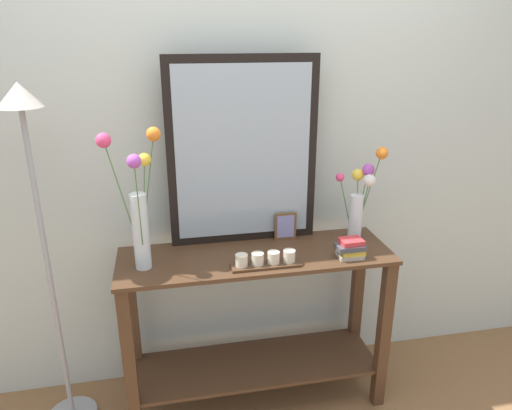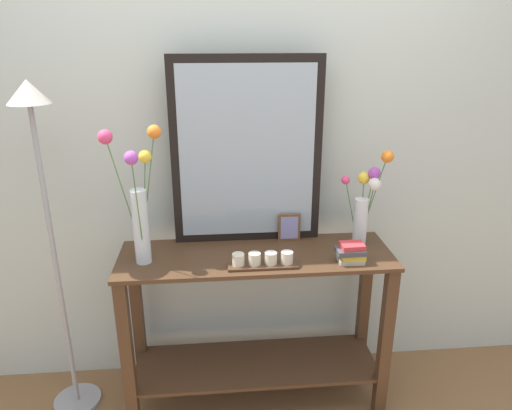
{
  "view_description": "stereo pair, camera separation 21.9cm",
  "coord_description": "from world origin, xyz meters",
  "px_view_note": "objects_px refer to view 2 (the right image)",
  "views": [
    {
      "loc": [
        -0.41,
        -2.02,
        1.86
      ],
      "look_at": [
        0.0,
        0.0,
        1.1
      ],
      "focal_mm": 33.32,
      "sensor_mm": 36.0,
      "label": 1
    },
    {
      "loc": [
        -0.19,
        -2.05,
        1.86
      ],
      "look_at": [
        0.0,
        0.0,
        1.1
      ],
      "focal_mm": 33.32,
      "sensor_mm": 36.0,
      "label": 2
    }
  ],
  "objects_px": {
    "candle_tray": "(263,261)",
    "console_table": "(256,314)",
    "mirror_leaning": "(247,153)",
    "picture_frame_small": "(289,227)",
    "floor_lamp": "(46,202)",
    "vase_right": "(366,202)",
    "book_stack": "(351,253)",
    "tall_vase_left": "(139,202)"
  },
  "relations": [
    {
      "from": "candle_tray",
      "to": "mirror_leaning",
      "type": "bearing_deg",
      "value": 98.54
    },
    {
      "from": "mirror_leaning",
      "to": "tall_vase_left",
      "type": "relative_size",
      "value": 1.45
    },
    {
      "from": "candle_tray",
      "to": "tall_vase_left",
      "type": "bearing_deg",
      "value": 170.54
    },
    {
      "from": "picture_frame_small",
      "to": "floor_lamp",
      "type": "height_order",
      "value": "floor_lamp"
    },
    {
      "from": "console_table",
      "to": "candle_tray",
      "type": "height_order",
      "value": "candle_tray"
    },
    {
      "from": "tall_vase_left",
      "to": "floor_lamp",
      "type": "distance_m",
      "value": 0.43
    },
    {
      "from": "mirror_leaning",
      "to": "tall_vase_left",
      "type": "bearing_deg",
      "value": -156.58
    },
    {
      "from": "tall_vase_left",
      "to": "picture_frame_small",
      "type": "bearing_deg",
      "value": 14.37
    },
    {
      "from": "candle_tray",
      "to": "floor_lamp",
      "type": "xyz_separation_m",
      "value": [
        -0.97,
        0.17,
        0.25
      ]
    },
    {
      "from": "mirror_leaning",
      "to": "picture_frame_small",
      "type": "distance_m",
      "value": 0.44
    },
    {
      "from": "mirror_leaning",
      "to": "book_stack",
      "type": "distance_m",
      "value": 0.68
    },
    {
      "from": "candle_tray",
      "to": "console_table",
      "type": "bearing_deg",
      "value": 98.42
    },
    {
      "from": "book_stack",
      "to": "floor_lamp",
      "type": "distance_m",
      "value": 1.41
    },
    {
      "from": "book_stack",
      "to": "console_table",
      "type": "bearing_deg",
      "value": 164.43
    },
    {
      "from": "console_table",
      "to": "tall_vase_left",
      "type": "relative_size",
      "value": 2.08
    },
    {
      "from": "picture_frame_small",
      "to": "floor_lamp",
      "type": "xyz_separation_m",
      "value": [
        -1.13,
        -0.1,
        0.21
      ]
    },
    {
      "from": "book_stack",
      "to": "floor_lamp",
      "type": "xyz_separation_m",
      "value": [
        -1.38,
        0.16,
        0.24
      ]
    },
    {
      "from": "tall_vase_left",
      "to": "floor_lamp",
      "type": "bearing_deg",
      "value": 169.63
    },
    {
      "from": "picture_frame_small",
      "to": "candle_tray",
      "type": "bearing_deg",
      "value": -121.04
    },
    {
      "from": "floor_lamp",
      "to": "console_table",
      "type": "bearing_deg",
      "value": -2.48
    },
    {
      "from": "candle_tray",
      "to": "picture_frame_small",
      "type": "relative_size",
      "value": 2.23
    },
    {
      "from": "console_table",
      "to": "vase_right",
      "type": "bearing_deg",
      "value": 5.26
    },
    {
      "from": "picture_frame_small",
      "to": "floor_lamp",
      "type": "distance_m",
      "value": 1.16
    },
    {
      "from": "mirror_leaning",
      "to": "picture_frame_small",
      "type": "relative_size",
      "value": 6.39
    },
    {
      "from": "picture_frame_small",
      "to": "book_stack",
      "type": "xyz_separation_m",
      "value": [
        0.25,
        -0.26,
        -0.03
      ]
    },
    {
      "from": "console_table",
      "to": "mirror_leaning",
      "type": "distance_m",
      "value": 0.81
    },
    {
      "from": "floor_lamp",
      "to": "tall_vase_left",
      "type": "bearing_deg",
      "value": -10.37
    },
    {
      "from": "vase_right",
      "to": "book_stack",
      "type": "bearing_deg",
      "value": -121.88
    },
    {
      "from": "candle_tray",
      "to": "book_stack",
      "type": "relative_size",
      "value": 2.34
    },
    {
      "from": "tall_vase_left",
      "to": "book_stack",
      "type": "height_order",
      "value": "tall_vase_left"
    },
    {
      "from": "mirror_leaning",
      "to": "vase_right",
      "type": "relative_size",
      "value": 1.84
    },
    {
      "from": "picture_frame_small",
      "to": "tall_vase_left",
      "type": "bearing_deg",
      "value": -165.63
    },
    {
      "from": "console_table",
      "to": "mirror_leaning",
      "type": "bearing_deg",
      "value": 98.62
    },
    {
      "from": "mirror_leaning",
      "to": "candle_tray",
      "type": "relative_size",
      "value": 2.87
    },
    {
      "from": "console_table",
      "to": "vase_right",
      "type": "xyz_separation_m",
      "value": [
        0.54,
        0.05,
        0.57
      ]
    },
    {
      "from": "candle_tray",
      "to": "floor_lamp",
      "type": "height_order",
      "value": "floor_lamp"
    },
    {
      "from": "console_table",
      "to": "floor_lamp",
      "type": "relative_size",
      "value": 0.79
    },
    {
      "from": "floor_lamp",
      "to": "vase_right",
      "type": "bearing_deg",
      "value": 0.32
    },
    {
      "from": "console_table",
      "to": "candle_tray",
      "type": "distance_m",
      "value": 0.39
    },
    {
      "from": "tall_vase_left",
      "to": "floor_lamp",
      "type": "relative_size",
      "value": 0.38
    },
    {
      "from": "candle_tray",
      "to": "picture_frame_small",
      "type": "height_order",
      "value": "picture_frame_small"
    },
    {
      "from": "tall_vase_left",
      "to": "mirror_leaning",
      "type": "bearing_deg",
      "value": 23.42
    }
  ]
}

